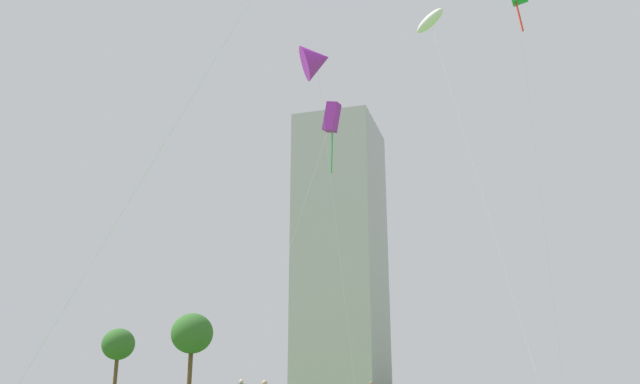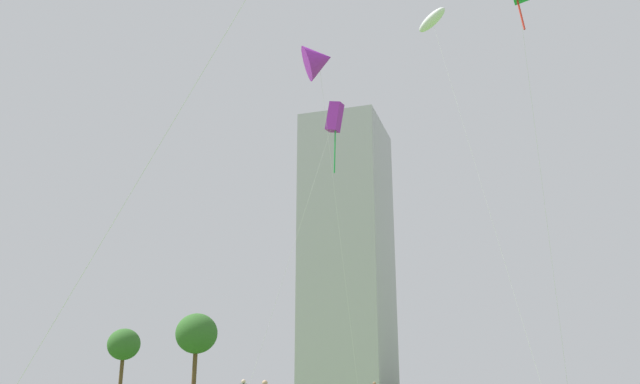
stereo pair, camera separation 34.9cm
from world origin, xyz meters
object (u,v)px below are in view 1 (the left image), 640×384
Objects in this scene: kite_flying_2 at (317,60)px; park_tree_1 at (118,345)px; kite_flying_3 at (430,21)px; distant_highrise_0 at (341,249)px; kite_flying_5 at (332,118)px; park_tree_0 at (192,334)px.

park_tree_1 is (-24.17, 10.98, -17.62)m from kite_flying_2.
kite_flying_2 is 0.99× the size of kite_flying_3.
kite_flying_2 reaches higher than park_tree_1.
distant_highrise_0 is (-9.09, 79.00, 24.32)m from park_tree_1.
kite_flying_5 is at bearing -15.70° from park_tree_1.
kite_flying_5 is at bearing 99.11° from kite_flying_2.
park_tree_0 is 87.86m from distant_highrise_0.
kite_flying_5 reaches higher than park_tree_1.
park_tree_1 is (-10.15, 3.34, -0.47)m from park_tree_0.
distant_highrise_0 is (-41.11, 90.14, 5.75)m from kite_flying_3.
park_tree_1 is at bearing 164.30° from kite_flying_5.
kite_flying_3 reaches higher than kite_flying_5.
distant_highrise_0 reaches higher than park_tree_1.
park_tree_0 reaches higher than park_tree_1.
park_tree_1 is 83.16m from distant_highrise_0.
kite_flying_5 is 0.37× the size of distant_highrise_0.
park_tree_0 is (-14.02, 7.64, -17.15)m from kite_flying_2.
kite_flying_2 is at bearing -76.16° from distant_highrise_0.
kite_flying_2 is 3.89× the size of park_tree_1.
kite_flying_2 is 31.86m from park_tree_1.
park_tree_0 is at bearing 160.37° from kite_flying_3.
kite_flying_3 is 1.13× the size of kite_flying_5.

